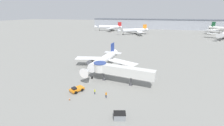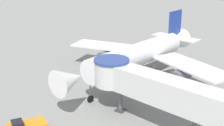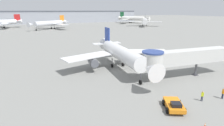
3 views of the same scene
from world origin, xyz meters
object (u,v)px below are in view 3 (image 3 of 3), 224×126
object	(u,v)px
background_jet_gray_tail	(145,21)
traffic_cone_apron_front	(205,125)
background_jet_red_tail	(0,22)
background_jet_orange_tail	(50,23)
traffic_cone_starboard_wing	(161,64)
main_airplane	(120,53)
pushback_tug_orange	(174,105)
background_jet_green_tail	(132,18)
ground_crew_wing_walker	(202,95)
ground_crew_marshaller	(223,93)
jet_bridge	(181,57)

from	to	relation	value
background_jet_gray_tail	traffic_cone_apron_front	bearing A→B (deg)	-87.06
background_jet_red_tail	background_jet_orange_tail	xyz separation A→B (m)	(34.55, -25.23, -0.24)
traffic_cone_starboard_wing	background_jet_orange_tail	size ratio (longest dim) A/B	0.03
background_jet_red_tail	background_jet_gray_tail	world-z (taller)	background_jet_gray_tail
main_airplane	background_jet_orange_tail	size ratio (longest dim) A/B	0.89
main_airplane	pushback_tug_orange	world-z (taller)	main_airplane
traffic_cone_starboard_wing	traffic_cone_apron_front	bearing A→B (deg)	-118.37
traffic_cone_starboard_wing	background_jet_orange_tail	bearing A→B (deg)	97.32
pushback_tug_orange	main_airplane	bearing A→B (deg)	113.22
background_jet_green_tail	background_jet_gray_tail	bearing A→B (deg)	-136.20
ground_crew_wing_walker	main_airplane	bearing A→B (deg)	136.76
pushback_tug_orange	background_jet_red_tail	bearing A→B (deg)	131.91
background_jet_gray_tail	background_jet_green_tail	xyz separation A→B (m)	(11.87, 40.06, 0.54)
ground_crew_wing_walker	background_jet_green_tail	bearing A→B (deg)	96.62
ground_crew_marshaller	main_airplane	bearing A→B (deg)	44.30
background_jet_red_tail	background_jet_gray_tail	size ratio (longest dim) A/B	1.28
traffic_cone_starboard_wing	ground_crew_wing_walker	xyz separation A→B (m)	(-6.27, -16.75, 0.58)
main_airplane	background_jet_gray_tail	bearing A→B (deg)	56.79
background_jet_red_tail	background_jet_green_tail	world-z (taller)	background_jet_green_tail
jet_bridge	traffic_cone_apron_front	bearing A→B (deg)	-118.44
ground_crew_wing_walker	background_jet_orange_tail	distance (m)	123.56
jet_bridge	background_jet_gray_tail	xyz separation A→B (m)	(65.92, 103.98, 0.29)
traffic_cone_apron_front	background_jet_gray_tail	xyz separation A→B (m)	(75.66, 117.57, 4.32)
background_jet_gray_tail	background_jet_green_tail	world-z (taller)	background_jet_green_tail
main_airplane	background_jet_green_tail	world-z (taller)	background_jet_green_tail
ground_crew_marshaller	background_jet_gray_tail	world-z (taller)	background_jet_gray_tail
main_airplane	jet_bridge	distance (m)	13.25
ground_crew_marshaller	background_jet_orange_tail	xyz separation A→B (m)	(-11.04, 124.16, 3.31)
main_airplane	ground_crew_wing_walker	world-z (taller)	main_airplane
background_jet_red_tail	background_jet_gray_tail	distance (m)	117.86
main_airplane	traffic_cone_starboard_wing	size ratio (longest dim) A/B	34.72
jet_bridge	background_jet_gray_tail	size ratio (longest dim) A/B	0.75
background_jet_orange_tail	background_jet_gray_tail	xyz separation A→B (m)	(77.83, -10.30, 0.28)
background_jet_gray_tail	ground_crew_wing_walker	bearing A→B (deg)	-86.23
background_jet_green_tail	main_airplane	bearing A→B (deg)	-152.50
jet_bridge	background_jet_orange_tail	xyz separation A→B (m)	(-11.92, 114.28, 0.01)
jet_bridge	background_jet_gray_tail	distance (m)	123.11
pushback_tug_orange	background_jet_green_tail	distance (m)	176.57
main_airplane	background_jet_red_tail	world-z (taller)	background_jet_red_tail
pushback_tug_orange	background_jet_gray_tail	world-z (taller)	background_jet_gray_tail
pushback_tug_orange	ground_crew_marshaller	world-z (taller)	ground_crew_marshaller
pushback_tug_orange	traffic_cone_apron_front	size ratio (longest dim) A/B	6.70
main_airplane	pushback_tug_orange	bearing A→B (deg)	-89.75
pushback_tug_orange	background_jet_green_tail	size ratio (longest dim) A/B	0.12
traffic_cone_starboard_wing	background_jet_green_tail	world-z (taller)	background_jet_green_tail
ground_crew_marshaller	background_jet_green_tail	size ratio (longest dim) A/B	0.05
traffic_cone_apron_front	background_jet_red_tail	xyz separation A→B (m)	(-36.72, 153.11, 4.28)
ground_crew_wing_walker	background_jet_gray_tail	size ratio (longest dim) A/B	0.06
ground_crew_marshaller	background_jet_red_tail	size ratio (longest dim) A/B	0.05
jet_bridge	background_jet_green_tail	world-z (taller)	background_jet_green_tail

